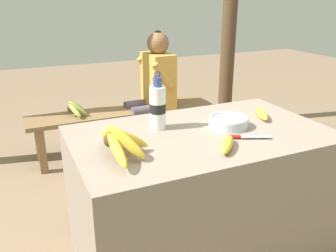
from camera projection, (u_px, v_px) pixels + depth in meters
ground_plane at (198, 250)px, 2.00m from camera, size 12.00×12.00×0.00m
market_counter at (200, 195)px, 1.87m from camera, size 1.27×0.76×0.71m
banana_bunch_ripe at (118, 139)px, 1.47m from camera, size 0.20×0.37×0.16m
serving_bowl at (228, 121)px, 1.82m from camera, size 0.20×0.20×0.05m
water_bottle at (158, 107)px, 1.76m from camera, size 0.08×0.08×0.30m
loose_banana_front at (228, 144)px, 1.55m from camera, size 0.16×0.18×0.04m
loose_banana_side at (262, 113)px, 1.96m from camera, size 0.13×0.21×0.04m
knife at (243, 137)px, 1.67m from camera, size 0.19×0.10×0.02m
wooden_bench at (123, 117)px, 3.14m from camera, size 1.63×0.32×0.40m
seated_vendor at (154, 84)px, 3.12m from camera, size 0.41×0.39×1.07m
banana_bunch_green at (75, 108)px, 2.93m from camera, size 0.17×0.30×0.14m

